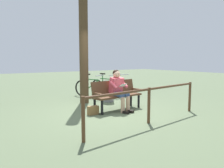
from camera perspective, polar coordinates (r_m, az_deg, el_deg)
name	(u,v)px	position (r m, az deg, el deg)	size (l,w,h in m)	color
ground_plane	(111,112)	(6.49, -0.35, -7.05)	(40.00, 40.00, 0.00)	#566647
bench	(116,93)	(6.66, 1.03, -2.26)	(1.64, 0.62, 0.87)	#51331E
person_reading	(119,88)	(6.49, 1.67, -1.08)	(0.52, 0.79, 1.20)	#D84C59
handbag	(93,110)	(6.13, -4.87, -6.72)	(0.30, 0.14, 0.24)	olive
tree_trunk	(84,42)	(7.69, -7.27, 10.49)	(0.30, 0.30, 4.13)	#4C3823
litter_bin	(108,91)	(7.91, -0.91, -1.89)	(0.40, 0.40, 0.74)	slate
bicycle_orange	(119,86)	(9.52, 1.77, -0.54)	(0.48, 1.67, 0.94)	black
bicycle_black	(106,87)	(9.10, -1.59, -0.87)	(0.55, 1.65, 0.94)	black
bicycle_green	(91,88)	(8.86, -5.31, -1.09)	(0.73, 1.58, 0.94)	black
railing_fence	(149,98)	(5.29, 9.44, -3.47)	(3.74, 0.49, 0.85)	#51331E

